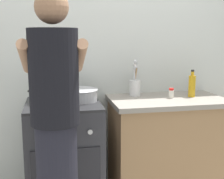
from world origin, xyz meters
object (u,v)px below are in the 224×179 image
at_px(mixing_bowl, 80,95).
at_px(spice_bottle, 171,93).
at_px(person, 56,130).
at_px(pot, 45,97).
at_px(oil_bottle, 192,86).
at_px(stove_range, 65,155).
at_px(utensil_crock, 135,85).

relative_size(mixing_bowl, spice_bottle, 3.43).
distance_m(spice_bottle, person, 1.16).
relative_size(pot, mixing_bowl, 0.87).
bearing_deg(oil_bottle, stove_range, -179.02).
bearing_deg(utensil_crock, pot, -166.77).
bearing_deg(oil_bottle, mixing_bowl, 179.11).
xyz_separation_m(stove_range, utensil_crock, (0.65, 0.17, 0.55)).
bearing_deg(oil_bottle, person, -153.47).
xyz_separation_m(mixing_bowl, spice_bottle, (0.79, -0.04, -0.01)).
distance_m(stove_range, oil_bottle, 1.26).
relative_size(pot, utensil_crock, 0.80).
relative_size(stove_range, mixing_bowl, 2.97).
bearing_deg(mixing_bowl, stove_range, -166.00).
bearing_deg(stove_range, oil_bottle, 0.98).
bearing_deg(pot, spice_bottle, 0.78).
bearing_deg(person, mixing_bowl, 71.30).
bearing_deg(spice_bottle, person, -149.94).
distance_m(stove_range, utensil_crock, 0.87).
xyz_separation_m(utensil_crock, spice_bottle, (0.28, -0.17, -0.05)).
bearing_deg(stove_range, mixing_bowl, 14.00).
bearing_deg(spice_bottle, pot, -179.22).
distance_m(mixing_bowl, person, 0.66).
xyz_separation_m(oil_bottle, person, (-1.20, -0.60, -0.14)).
xyz_separation_m(stove_range, mixing_bowl, (0.14, 0.03, 0.51)).
bearing_deg(stove_range, pot, -173.36).
bearing_deg(oil_bottle, spice_bottle, -174.01).
bearing_deg(spice_bottle, oil_bottle, 5.99).
bearing_deg(pot, person, -82.72).
bearing_deg(pot, mixing_bowl, 10.36).
bearing_deg(person, oil_bottle, 26.53).
height_order(mixing_bowl, person, person).
relative_size(stove_range, person, 0.53).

